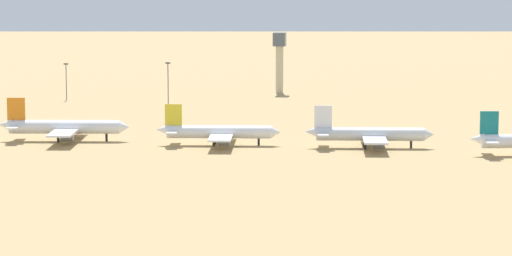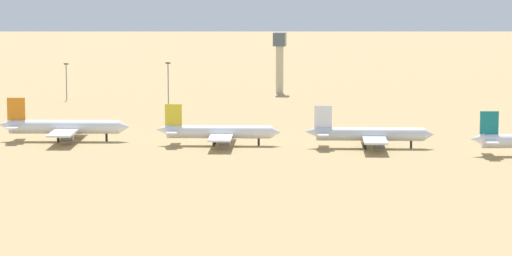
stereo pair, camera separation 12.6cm
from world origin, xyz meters
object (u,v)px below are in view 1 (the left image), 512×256
object	(u,v)px
parked_jet_white_5	(369,134)
light_pole_east	(66,79)
parked_jet_yellow_4	(218,132)
control_tower	(280,57)
parked_jet_orange_3	(63,127)
light_pole_mid	(168,84)

from	to	relation	value
parked_jet_white_5	light_pole_east	xyz separation A→B (m)	(-127.62, 113.47, 4.42)
parked_jet_yellow_4	control_tower	size ratio (longest dim) A/B	1.46
parked_jet_orange_3	control_tower	xyz separation A→B (m)	(47.64, 150.51, 11.08)
control_tower	parked_jet_orange_3	bearing A→B (deg)	-107.56
parked_jet_yellow_4	parked_jet_white_5	distance (m)	45.05
parked_jet_orange_3	parked_jet_white_5	distance (m)	93.49
parked_jet_yellow_4	light_pole_mid	size ratio (longest dim) A/B	2.04
parked_jet_yellow_4	light_pole_east	world-z (taller)	light_pole_east
light_pole_mid	control_tower	bearing A→B (deg)	66.19
parked_jet_yellow_4	light_pole_east	xyz separation A→B (m)	(-82.59, 114.66, 4.49)
control_tower	light_pole_mid	bearing A→B (deg)	-113.81
parked_jet_orange_3	parked_jet_yellow_4	world-z (taller)	parked_jet_orange_3
parked_jet_white_5	light_pole_mid	bearing A→B (deg)	128.91
parked_jet_yellow_4	light_pole_mid	xyz separation A→B (m)	(-32.87, 79.65, 6.38)
parked_jet_yellow_4	parked_jet_white_5	size ratio (longest dim) A/B	0.98
parked_jet_yellow_4	light_pole_mid	world-z (taller)	light_pole_mid
parked_jet_orange_3	parked_jet_yellow_4	size ratio (longest dim) A/B	1.08
parked_jet_yellow_4	control_tower	distance (m)	152.70
control_tower	light_pole_mid	distance (m)	79.54
parked_jet_orange_3	parked_jet_white_5	world-z (taller)	parked_jet_orange_3
parked_jet_yellow_4	control_tower	bearing A→B (deg)	83.98
parked_jet_yellow_4	parked_jet_orange_3	bearing A→B (deg)	171.59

